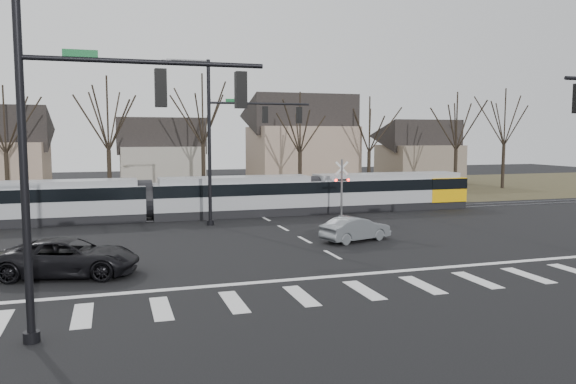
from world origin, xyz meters
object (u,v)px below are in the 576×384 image
object	(u,v)px
suv	(69,257)
rail_crossing_signal	(342,191)
tram	(233,195)
sedan	(356,229)

from	to	relation	value
suv	rail_crossing_signal	bearing A→B (deg)	-42.74
tram	sedan	size ratio (longest dim) A/B	8.65
sedan	suv	bearing A→B (deg)	86.31
sedan	rail_crossing_signal	world-z (taller)	rail_crossing_signal
rail_crossing_signal	tram	bearing A→B (deg)	154.85
sedan	suv	size ratio (longest dim) A/B	0.72
rail_crossing_signal	suv	bearing A→B (deg)	-145.57
sedan	suv	world-z (taller)	suv
tram	sedan	bearing A→B (deg)	-68.83
sedan	suv	xyz separation A→B (m)	(-14.00, -3.42, 0.10)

